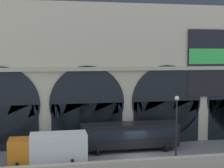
{
  "coord_description": "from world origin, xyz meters",
  "views": [
    {
      "loc": [
        -9.21,
        -32.92,
        10.88
      ],
      "look_at": [
        -1.92,
        5.0,
        7.34
      ],
      "focal_mm": 53.03,
      "sensor_mm": 36.0,
      "label": 1
    }
  ],
  "objects": [
    {
      "name": "street_lamp_quayside",
      "position": [
        2.69,
        -3.6,
        4.41
      ],
      "size": [
        0.44,
        0.44,
        6.9
      ],
      "color": "black",
      "rests_on": "ground"
    },
    {
      "name": "bus_center",
      "position": [
        -0.38,
        2.51,
        1.78
      ],
      "size": [
        11.0,
        3.25,
        3.1
      ],
      "color": "black",
      "rests_on": "ground"
    },
    {
      "name": "station_building",
      "position": [
        0.04,
        7.32,
        10.07
      ],
      "size": [
        50.49,
        5.06,
        20.8
      ],
      "color": "beige",
      "rests_on": "ground"
    },
    {
      "name": "box_truck_midwest",
      "position": [
        -9.27,
        -0.77,
        1.7
      ],
      "size": [
        7.5,
        2.91,
        3.12
      ],
      "color": "orange",
      "rests_on": "ground"
    },
    {
      "name": "quay_parapet_wall",
      "position": [
        0.0,
        -4.4,
        0.61
      ],
      "size": [
        90.0,
        0.7,
        1.22
      ],
      "primitive_type": "cube",
      "color": "#B2A891",
      "rests_on": "ground"
    },
    {
      "name": "ground_plane",
      "position": [
        0.0,
        0.0,
        0.0
      ],
      "size": [
        200.0,
        200.0,
        0.0
      ],
      "primitive_type": "plane",
      "color": "slate"
    }
  ]
}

